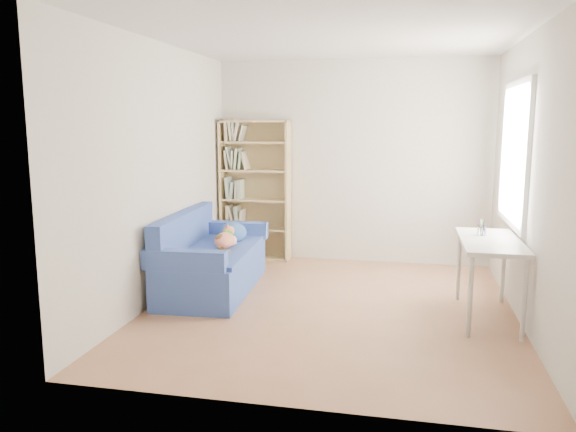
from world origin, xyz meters
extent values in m
plane|color=#8C5D3F|center=(0.00, 0.00, 0.00)|extent=(4.00, 4.00, 0.00)
cube|color=silver|center=(0.00, 2.00, 1.30)|extent=(3.50, 0.04, 2.60)
cube|color=silver|center=(0.00, -2.00, 1.30)|extent=(3.50, 0.04, 2.60)
cube|color=silver|center=(-1.75, 0.00, 1.30)|extent=(0.04, 4.00, 2.60)
cube|color=silver|center=(1.75, 0.00, 1.30)|extent=(0.04, 4.00, 2.60)
cube|color=white|center=(0.00, 0.00, 2.60)|extent=(3.50, 4.00, 0.04)
cube|color=white|center=(1.75, 0.60, 1.50)|extent=(0.01, 1.20, 1.30)
cube|color=navy|center=(-1.32, 0.33, 0.21)|extent=(0.90, 1.76, 0.43)
cube|color=navy|center=(-1.65, 0.33, 0.64)|extent=(0.25, 1.72, 0.42)
cube|color=navy|center=(-1.32, 1.11, 0.52)|extent=(0.82, 0.20, 0.19)
cube|color=navy|center=(-1.32, -0.45, 0.52)|extent=(0.82, 0.20, 0.19)
cube|color=navy|center=(-1.30, 0.33, 0.45)|extent=(0.88, 1.62, 0.05)
ellipsoid|color=#2E5496|center=(-1.24, 0.77, 0.55)|extent=(0.32, 0.36, 0.24)
ellipsoid|color=red|center=(-1.20, 0.36, 0.55)|extent=(0.30, 0.44, 0.16)
ellipsoid|color=silver|center=(-1.14, 0.48, 0.53)|extent=(0.16, 0.19, 0.10)
ellipsoid|color=#3D2510|center=(-1.23, 0.32, 0.59)|extent=(0.17, 0.22, 0.08)
sphere|color=red|center=(-1.18, 0.65, 0.59)|extent=(0.14, 0.14, 0.14)
cone|color=red|center=(-1.20, 0.68, 0.66)|extent=(0.06, 0.07, 0.07)
cone|color=red|center=(-1.20, 0.62, 0.66)|extent=(0.07, 0.07, 0.07)
cylinder|color=green|center=(-1.19, 0.58, 0.57)|extent=(0.12, 0.06, 0.11)
cylinder|color=#3D2510|center=(-1.22, 0.14, 0.52)|extent=(0.12, 0.15, 0.05)
cube|color=tan|center=(-1.70, 1.84, 0.92)|extent=(0.03, 0.29, 1.84)
cube|color=tan|center=(-0.81, 1.84, 0.92)|extent=(0.03, 0.29, 1.84)
cube|color=tan|center=(-1.25, 1.84, 1.82)|extent=(0.92, 0.29, 0.03)
cube|color=tan|center=(-1.25, 1.84, 0.01)|extent=(0.92, 0.29, 0.03)
cube|color=tan|center=(-1.25, 1.97, 0.92)|extent=(0.92, 0.02, 1.84)
cube|color=silver|center=(1.46, 0.01, 0.73)|extent=(0.53, 1.16, 0.04)
cylinder|color=silver|center=(1.68, 0.54, 0.35)|extent=(0.04, 0.04, 0.71)
cylinder|color=silver|center=(1.68, -0.52, 0.35)|extent=(0.04, 0.04, 0.71)
cylinder|color=silver|center=(1.25, 0.54, 0.35)|extent=(0.04, 0.04, 0.71)
cylinder|color=silver|center=(1.25, -0.52, 0.35)|extent=(0.04, 0.04, 0.71)
cylinder|color=white|center=(1.40, 0.21, 0.80)|extent=(0.08, 0.08, 0.09)
camera|label=1|loc=(0.69, -5.27, 1.80)|focal=35.00mm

